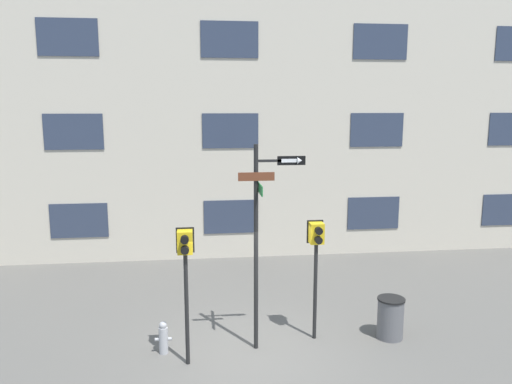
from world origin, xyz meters
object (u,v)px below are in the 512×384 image
Objects in this scene: street_sign_pole at (260,230)px; pedestrian_signal_left at (185,260)px; fire_hydrant at (163,338)px; pedestrian_signal_right at (316,248)px; trash_bin at (390,318)px.

street_sign_pole reaches higher than pedestrian_signal_left.
pedestrian_signal_left is 3.96× the size of fire_hydrant.
pedestrian_signal_right is 3.80× the size of fire_hydrant.
trash_bin is at bearing -5.71° from pedestrian_signal_right.
trash_bin is (2.85, 0.13, -2.08)m from street_sign_pole.
pedestrian_signal_left is at bearing -161.72° from street_sign_pole.
fire_hydrant is 4.84m from trash_bin.
street_sign_pole is at bearing 0.01° from fire_hydrant.
pedestrian_signal_left is (-1.48, -0.49, -0.42)m from street_sign_pole.
pedestrian_signal_left is 1.04× the size of pedestrian_signal_right.
fire_hydrant is (-1.98, -0.00, -2.20)m from street_sign_pole.
trash_bin is at bearing 8.12° from pedestrian_signal_left.
street_sign_pole reaches higher than fire_hydrant.
street_sign_pole is 4.71× the size of trash_bin.
pedestrian_signal_left is 3.01× the size of trash_bin.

